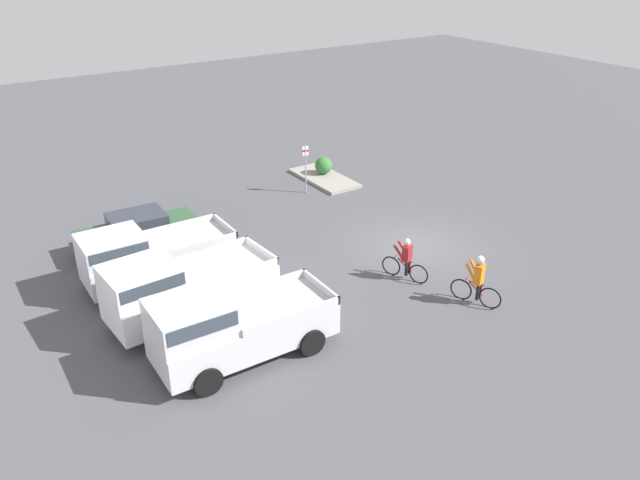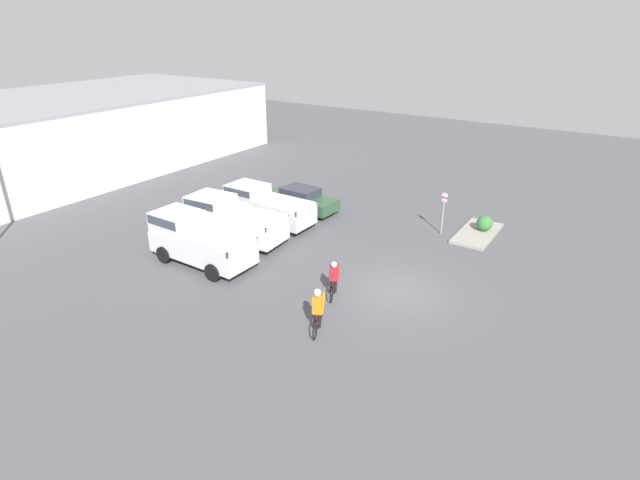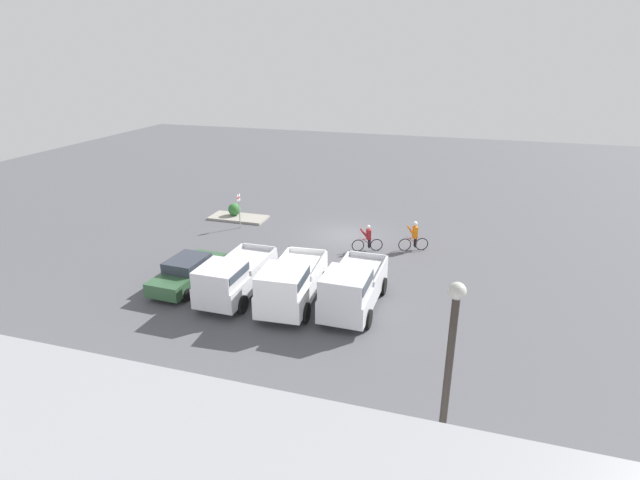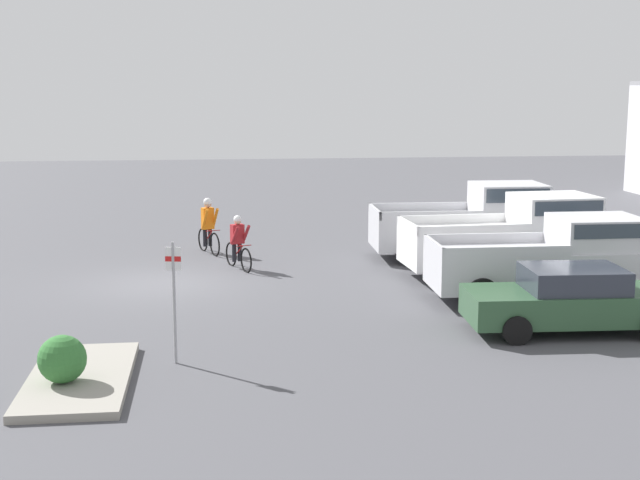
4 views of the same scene
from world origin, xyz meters
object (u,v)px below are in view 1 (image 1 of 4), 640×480
(pickup_truck_2, at_px, (147,255))
(shrub, at_px, (323,165))
(cyclist_1, at_px, (478,279))
(fire_lane_sign, at_px, (306,164))
(pickup_truck_1, at_px, (178,288))
(sedan_0, at_px, (138,231))
(cyclist_0, at_px, (406,259))
(pickup_truck_0, at_px, (229,326))

(pickup_truck_2, relative_size, shrub, 6.11)
(cyclist_1, distance_m, fire_lane_sign, 11.40)
(cyclist_1, relative_size, fire_lane_sign, 0.75)
(pickup_truck_1, bearing_deg, pickup_truck_2, -0.26)
(sedan_0, distance_m, cyclist_0, 10.33)
(pickup_truck_1, height_order, pickup_truck_2, pickup_truck_1)
(sedan_0, xyz_separation_m, cyclist_0, (-7.59, -7.02, 0.06))
(sedan_0, distance_m, fire_lane_sign, 8.60)
(fire_lane_sign, bearing_deg, pickup_truck_1, 127.00)
(cyclist_1, bearing_deg, pickup_truck_2, 49.15)
(pickup_truck_2, bearing_deg, cyclist_0, -122.14)
(cyclist_0, bearing_deg, shrub, -18.35)
(pickup_truck_1, height_order, cyclist_0, pickup_truck_1)
(pickup_truck_2, relative_size, cyclist_1, 2.89)
(fire_lane_sign, bearing_deg, shrub, -54.98)
(cyclist_1, bearing_deg, sedan_0, 37.88)
(pickup_truck_2, height_order, cyclist_0, pickup_truck_2)
(pickup_truck_1, bearing_deg, sedan_0, -6.30)
(shrub, bearing_deg, pickup_truck_1, 126.67)
(pickup_truck_1, distance_m, sedan_0, 5.68)
(pickup_truck_2, bearing_deg, shrub, -64.01)
(pickup_truck_1, bearing_deg, cyclist_0, -104.37)
(pickup_truck_1, relative_size, shrub, 6.35)
(sedan_0, bearing_deg, pickup_truck_0, 178.33)
(sedan_0, height_order, shrub, sedan_0)
(pickup_truck_0, xyz_separation_m, fire_lane_sign, (9.62, -8.72, 0.26))
(pickup_truck_0, xyz_separation_m, pickup_truck_1, (2.76, 0.38, 0.00))
(pickup_truck_0, bearing_deg, sedan_0, -1.67)
(pickup_truck_0, height_order, fire_lane_sign, fire_lane_sign)
(pickup_truck_2, distance_m, cyclist_1, 11.23)
(sedan_0, relative_size, cyclist_1, 2.59)
(sedan_0, relative_size, cyclist_0, 2.74)
(sedan_0, relative_size, fire_lane_sign, 1.96)
(pickup_truck_0, height_order, shrub, pickup_truck_0)
(cyclist_1, bearing_deg, pickup_truck_1, 62.06)
(pickup_truck_1, height_order, sedan_0, pickup_truck_1)
(sedan_0, height_order, cyclist_0, cyclist_0)
(pickup_truck_2, distance_m, cyclist_0, 9.01)
(pickup_truck_0, bearing_deg, pickup_truck_1, 7.78)
(pickup_truck_0, height_order, cyclist_1, pickup_truck_0)
(pickup_truck_0, xyz_separation_m, pickup_truck_2, (5.60, 0.36, -0.09))
(fire_lane_sign, bearing_deg, cyclist_0, 170.61)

